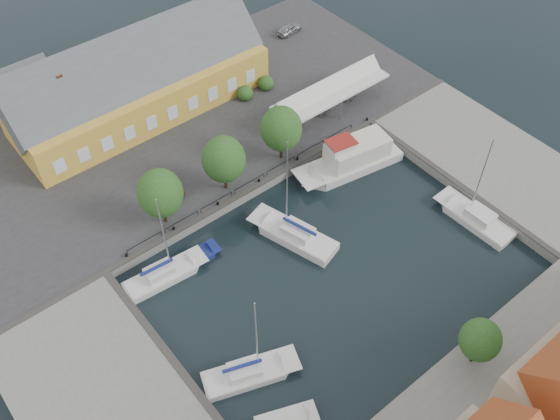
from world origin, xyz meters
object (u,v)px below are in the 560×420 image
object	(u,v)px
warehouse	(132,84)
center_sailboat	(294,236)
car_silver	(289,29)
west_boat_a	(164,276)
car_red	(166,188)
west_boat_d	(249,374)
east_boat_c	(475,220)
tent_canopy	(331,91)
trawler	(352,160)
launch_nw	(196,258)

from	to	relation	value
warehouse	center_sailboat	bearing A→B (deg)	-84.95
car_silver	west_boat_a	xyz separation A→B (m)	(-32.81, -22.26, -1.34)
car_red	west_boat_d	xyz separation A→B (m)	(-5.29, -20.38, -1.34)
car_red	east_boat_c	bearing A→B (deg)	-61.40
warehouse	car_silver	bearing A→B (deg)	2.70
warehouse	tent_canopy	xyz separation A→B (m)	(16.60, -13.86, -0.74)
car_red	center_sailboat	size ratio (longest dim) A/B	0.30
east_boat_c	west_boat_a	size ratio (longest dim) A/B	1.02
warehouse	trawler	distance (m)	25.16
tent_canopy	car_silver	bearing A→B (deg)	66.56
car_silver	center_sailboat	xyz separation A→B (m)	(-20.87, -26.08, -1.24)
car_silver	tent_canopy	bearing A→B (deg)	150.17
car_red	launch_nw	world-z (taller)	car_red
west_boat_a	west_boat_d	world-z (taller)	west_boat_d
warehouse	east_boat_c	xyz separation A→B (m)	(17.14, -34.27, -4.17)
tent_canopy	car_red	xyz separation A→B (m)	(-20.89, 0.73, -2.07)
car_silver	launch_nw	distance (m)	36.93
west_boat_d	warehouse	bearing A→B (deg)	74.03
car_red	trawler	bearing A→B (deg)	-41.88
warehouse	launch_nw	world-z (taller)	warehouse
tent_canopy	trawler	world-z (taller)	trawler
east_boat_c	west_boat_d	xyz separation A→B (m)	(-26.73, 0.77, 0.01)
warehouse	west_boat_a	world-z (taller)	warehouse
warehouse	east_boat_c	distance (m)	38.55
tent_canopy	center_sailboat	distance (m)	18.49
center_sailboat	car_red	bearing A→B (deg)	118.75
warehouse	car_silver	xyz separation A→B (m)	(23.08, 1.09, -2.82)
launch_nw	car_red	bearing A→B (deg)	75.53
center_sailboat	launch_nw	xyz separation A→B (m)	(-8.57, 3.84, -0.27)
west_boat_a	west_boat_d	distance (m)	12.34
west_boat_a	west_boat_d	xyz separation A→B (m)	(0.14, -12.34, -0.00)
trawler	launch_nw	distance (m)	19.43
launch_nw	center_sailboat	bearing A→B (deg)	-24.11
warehouse	center_sailboat	world-z (taller)	center_sailboat
car_silver	launch_nw	world-z (taller)	car_silver
car_red	launch_nw	bearing A→B (deg)	-121.27
west_boat_a	center_sailboat	bearing A→B (deg)	-17.75
east_boat_c	trawler	bearing A→B (deg)	107.46
east_boat_c	tent_canopy	bearing A→B (deg)	91.53
west_boat_d	west_boat_a	bearing A→B (deg)	90.66
trawler	west_boat_a	distance (m)	22.79
car_red	center_sailboat	world-z (taller)	center_sailboat
tent_canopy	west_boat_d	world-z (taller)	west_boat_d
trawler	west_boat_d	distance (m)	25.75
east_boat_c	car_silver	bearing A→B (deg)	80.47
car_silver	car_red	bearing A→B (deg)	111.07
west_boat_a	east_boat_c	bearing A→B (deg)	-26.00
tent_canopy	east_boat_c	size ratio (longest dim) A/B	1.32
center_sailboat	launch_nw	world-z (taller)	center_sailboat
tent_canopy	center_sailboat	size ratio (longest dim) A/B	1.14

